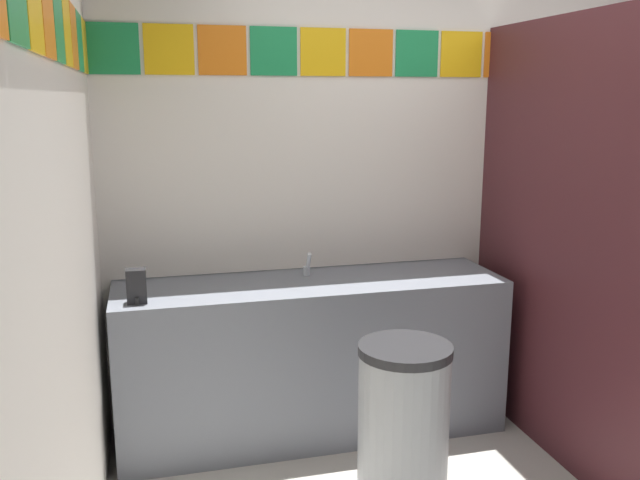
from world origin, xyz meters
TOP-DOWN VIEW (x-y plane):
  - wall_back at (-0.00, 1.47)m, footprint 3.68×0.09m
  - wall_side at (-1.88, -0.00)m, footprint 0.09×2.85m
  - vanity_counter at (-0.79, 1.15)m, footprint 2.00×0.56m
  - faucet_center at (-0.79, 1.24)m, footprint 0.04×0.10m
  - soap_dispenser at (-1.66, 0.99)m, footprint 0.09×0.09m
  - stall_divider at (0.48, 0.38)m, footprint 0.92×1.57m
  - toilet at (0.94, 1.03)m, footprint 0.39×0.49m
  - trash_bin at (-0.59, 0.35)m, footprint 0.39×0.39m

SIDE VIEW (x-z plane):
  - toilet at x=0.94m, z-range -0.07..0.67m
  - trash_bin at x=-0.59m, z-range 0.00..0.76m
  - vanity_counter at x=-0.79m, z-range 0.01..0.84m
  - faucet_center at x=-0.79m, z-range 0.82..0.96m
  - soap_dispenser at x=-1.66m, z-range 0.83..0.99m
  - stall_divider at x=0.48m, z-range 0.00..2.14m
  - wall_back at x=0.00m, z-range 0.01..2.75m
  - wall_side at x=-1.88m, z-range 0.01..2.75m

